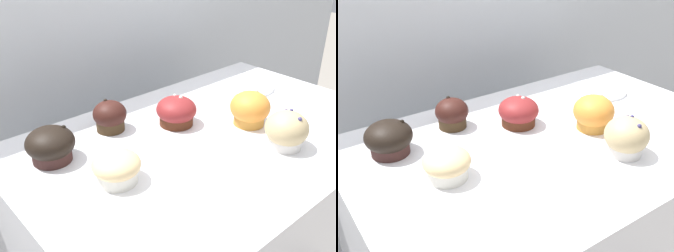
% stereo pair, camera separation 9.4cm
% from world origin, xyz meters
% --- Properties ---
extents(wall_back, '(3.20, 0.10, 1.80)m').
position_xyz_m(wall_back, '(0.00, 0.60, 0.90)').
color(wall_back, silver).
rests_on(wall_back, ground).
extents(muffin_front_center, '(0.09, 0.09, 0.08)m').
position_xyz_m(muffin_front_center, '(-0.18, 0.19, 0.97)').
color(muffin_front_center, '#3C2A18').
rests_on(muffin_front_center, display_counter).
extents(muffin_back_left, '(0.10, 0.10, 0.07)m').
position_xyz_m(muffin_back_left, '(-0.30, -0.01, 0.97)').
color(muffin_back_left, white).
rests_on(muffin_back_left, display_counter).
extents(muffin_back_right, '(0.10, 0.10, 0.09)m').
position_xyz_m(muffin_back_right, '(0.08, -0.15, 0.98)').
color(muffin_back_right, silver).
rests_on(muffin_back_right, display_counter).
extents(muffin_front_left, '(0.11, 0.11, 0.08)m').
position_xyz_m(muffin_front_left, '(-0.36, 0.16, 0.97)').
color(muffin_front_left, '#3A201D').
rests_on(muffin_front_left, display_counter).
extents(muffin_front_right, '(0.10, 0.10, 0.09)m').
position_xyz_m(muffin_front_right, '(0.11, -0.02, 0.98)').
color(muffin_front_right, '#C68534').
rests_on(muffin_front_right, display_counter).
extents(muffin_back_center, '(0.11, 0.11, 0.08)m').
position_xyz_m(muffin_back_center, '(-0.03, 0.10, 0.97)').
color(muffin_back_center, '#4C2414').
rests_on(muffin_back_center, display_counter).
extents(serving_plate, '(0.17, 0.17, 0.01)m').
position_xyz_m(serving_plate, '(0.31, 0.14, 0.94)').
color(serving_plate, white).
rests_on(serving_plate, display_counter).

